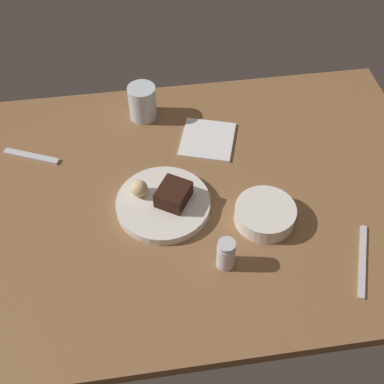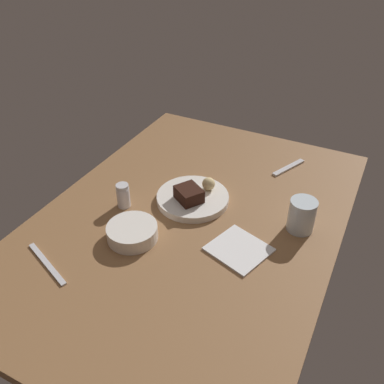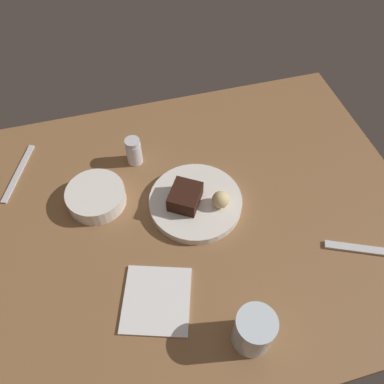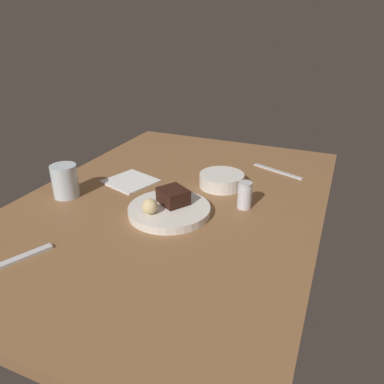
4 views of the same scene
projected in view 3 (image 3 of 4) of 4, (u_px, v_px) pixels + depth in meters
The scene contains 10 objects.
dining_table at pixel (166, 225), 91.68cm from camera, with size 120.00×84.00×3.00cm, color brown.
dessert_plate at pixel (196, 202), 92.52cm from camera, with size 22.28×22.28×2.15cm, color white.
chocolate_cake_slice at pixel (185, 197), 89.62cm from camera, with size 7.66×6.66×4.13cm, color black.
bread_roll at pixel (221, 199), 89.18cm from camera, with size 4.08×4.08×4.08cm, color #DBC184.
salt_shaker at pixel (134, 151), 98.59cm from camera, with size 4.02×4.02×7.68cm.
water_glass at pixel (254, 331), 70.93cm from camera, with size 7.57×7.57×9.70cm, color silver.
side_bowl at pixel (96, 197), 92.29cm from camera, with size 14.02×14.02×4.12cm, color white.
dessert_spoon at pixel (359, 249), 85.95cm from camera, with size 15.00×1.80×0.70cm, color silver.
butter_knife at pixel (18, 173), 98.93cm from camera, with size 19.00×1.40×0.50cm, color silver.
folded_napkin at pixel (157, 300), 79.06cm from camera, with size 13.64×14.53×0.60cm, color white.
Camera 3 is at (-6.54, -47.71, 80.16)cm, focal length 36.13 mm.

